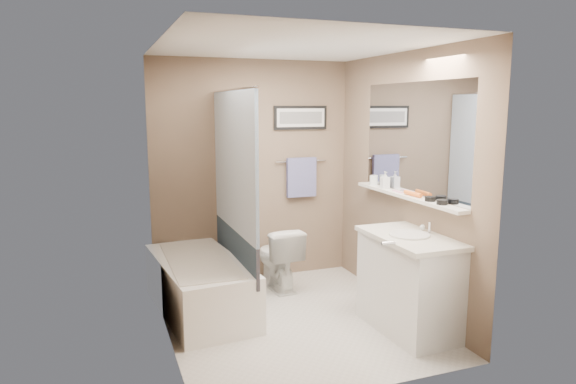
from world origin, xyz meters
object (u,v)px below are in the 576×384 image
object	(u,v)px
vanity	(409,285)
candle_bowl_near	(442,202)
candle_bowl_far	(430,199)
soap_bottle	(385,180)
bathtub	(200,286)
glass_jar	(374,180)
hair_brush_front	(413,194)
toilet	(278,257)

from	to	relation	value
vanity	candle_bowl_near	distance (m)	0.77
candle_bowl_far	soap_bottle	bearing A→B (deg)	90.00
bathtub	soap_bottle	distance (m)	2.04
vanity	glass_jar	xyz separation A→B (m)	(0.19, 0.97, 0.77)
candle_bowl_near	hair_brush_front	size ratio (longest dim) A/B	0.41
toilet	glass_jar	distance (m)	1.29
candle_bowl_far	soap_bottle	size ratio (longest dim) A/B	0.55
glass_jar	soap_bottle	distance (m)	0.22
toilet	candle_bowl_far	distance (m)	1.81
bathtub	hair_brush_front	world-z (taller)	hair_brush_front
vanity	soap_bottle	size ratio (longest dim) A/B	5.48
bathtub	toilet	distance (m)	0.96
bathtub	candle_bowl_near	xyz separation A→B (m)	(1.79, -1.17, 0.89)
vanity	toilet	bearing A→B (deg)	114.90
bathtub	glass_jar	world-z (taller)	glass_jar
bathtub	candle_bowl_far	xyz separation A→B (m)	(1.79, -1.01, 0.89)
candle_bowl_near	soap_bottle	distance (m)	0.89
candle_bowl_far	soap_bottle	world-z (taller)	soap_bottle
toilet	candle_bowl_near	bearing A→B (deg)	117.01
bathtub	candle_bowl_far	bearing A→B (deg)	-35.22
candle_bowl_near	glass_jar	distance (m)	1.11
candle_bowl_near	soap_bottle	size ratio (longest dim) A/B	0.55
candle_bowl_near	hair_brush_front	world-z (taller)	hair_brush_front
hair_brush_front	glass_jar	distance (m)	0.70
candle_bowl_near	hair_brush_front	distance (m)	0.41
candle_bowl_far	candle_bowl_near	bearing A→B (deg)	-90.00
candle_bowl_near	glass_jar	xyz separation A→B (m)	(0.00, 1.11, 0.03)
bathtub	candle_bowl_near	world-z (taller)	candle_bowl_near
hair_brush_front	soap_bottle	xyz separation A→B (m)	(0.00, 0.48, 0.06)
glass_jar	vanity	bearing A→B (deg)	-100.80
candle_bowl_far	hair_brush_front	size ratio (longest dim) A/B	0.41
bathtub	soap_bottle	size ratio (longest dim) A/B	9.13
hair_brush_front	glass_jar	size ratio (longest dim) A/B	2.20
candle_bowl_near	glass_jar	bearing A→B (deg)	90.00
toilet	vanity	size ratio (longest dim) A/B	0.74
vanity	hair_brush_front	bearing A→B (deg)	53.65
candle_bowl_far	hair_brush_front	bearing A→B (deg)	90.00
bathtub	soap_bottle	bearing A→B (deg)	-14.64
bathtub	hair_brush_front	xyz separation A→B (m)	(1.79, -0.76, 0.89)
bathtub	toilet	world-z (taller)	toilet
vanity	glass_jar	distance (m)	1.25
hair_brush_front	candle_bowl_far	bearing A→B (deg)	-90.00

